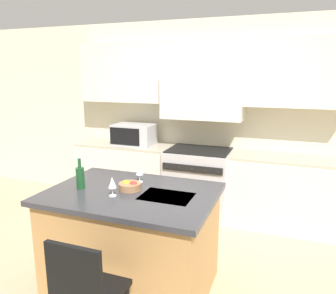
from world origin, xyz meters
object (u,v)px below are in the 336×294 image
object	(u,v)px
range_stove	(198,182)
fruit_bowl	(130,186)
island_chair	(86,292)
wine_glass_far	(139,170)
microwave	(134,134)
wine_glass_near	(112,183)
wine_bottle	(80,177)

from	to	relation	value
range_stove	fruit_bowl	size ratio (longest dim) A/B	4.69
island_chair	wine_glass_far	bearing A→B (deg)	96.22
microwave	wine_glass_near	bearing A→B (deg)	-68.65
range_stove	island_chair	size ratio (longest dim) A/B	1.00
wine_glass_near	fruit_bowl	size ratio (longest dim) A/B	0.85
island_chair	fruit_bowl	xyz separation A→B (m)	(-0.11, 0.89, 0.43)
island_chair	wine_glass_near	xyz separation A→B (m)	(-0.18, 0.70, 0.51)
microwave	wine_bottle	xyz separation A→B (m)	(0.40, -1.90, -0.04)
microwave	fruit_bowl	xyz separation A→B (m)	(0.83, -1.77, -0.11)
fruit_bowl	microwave	bearing A→B (deg)	115.21
microwave	wine_glass_far	world-z (taller)	microwave
microwave	fruit_bowl	bearing A→B (deg)	-64.79
wine_bottle	microwave	bearing A→B (deg)	101.91
wine_glass_near	fruit_bowl	xyz separation A→B (m)	(0.07, 0.19, -0.08)
island_chair	wine_bottle	xyz separation A→B (m)	(-0.55, 0.77, 0.50)
range_stove	wine_glass_far	world-z (taller)	wine_glass_far
wine_bottle	fruit_bowl	xyz separation A→B (m)	(0.43, 0.13, -0.07)
microwave	fruit_bowl	world-z (taller)	microwave
fruit_bowl	wine_glass_near	bearing A→B (deg)	-108.73
wine_bottle	wine_glass_near	xyz separation A→B (m)	(0.37, -0.07, 0.01)
microwave	fruit_bowl	distance (m)	1.96
wine_glass_far	microwave	bearing A→B (deg)	118.04
range_stove	microwave	world-z (taller)	microwave
microwave	wine_glass_near	xyz separation A→B (m)	(0.77, -1.97, -0.03)
range_stove	island_chair	world-z (taller)	range_stove
wine_glass_near	fruit_bowl	distance (m)	0.22
range_stove	microwave	size ratio (longest dim) A/B	1.58
island_chair	fruit_bowl	distance (m)	1.00
wine_glass_near	wine_glass_far	distance (m)	0.42
wine_bottle	wine_glass_near	size ratio (longest dim) A/B	1.64
wine_bottle	wine_glass_near	world-z (taller)	wine_bottle
wine_glass_near	fruit_bowl	world-z (taller)	wine_glass_near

